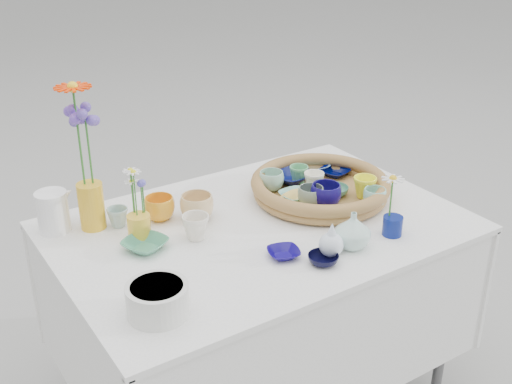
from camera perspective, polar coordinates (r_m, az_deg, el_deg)
wicker_tray at (r=2.19m, az=5.72°, el=0.41°), size 0.47×0.47×0.08m
tray_ceramic_0 at (r=2.27m, az=3.14°, el=1.39°), size 0.16×0.16×0.03m
tray_ceramic_1 at (r=2.33m, az=7.02°, el=1.76°), size 0.13×0.13×0.02m
tray_ceramic_2 at (r=2.17m, az=9.63°, el=0.42°), size 0.10×0.10×0.07m
tray_ceramic_3 at (r=2.18m, az=6.99°, el=0.11°), size 0.12×0.12×0.03m
tray_ceramic_4 at (r=2.09m, az=4.90°, el=-0.42°), size 0.09×0.09×0.07m
tray_ceramic_5 at (r=2.14m, az=3.54°, el=-0.34°), size 0.10×0.10×0.03m
tray_ceramic_6 at (r=2.19m, az=1.38°, el=1.00°), size 0.09×0.09×0.07m
tray_ceramic_7 at (r=2.20m, az=5.17°, el=0.95°), size 0.07×0.07×0.06m
tray_ceramic_8 at (r=2.37m, az=5.18°, el=2.25°), size 0.11×0.11×0.03m
tray_ceramic_9 at (r=2.09m, az=6.22°, el=-0.32°), size 0.12×0.12×0.08m
tray_ceramic_10 at (r=2.11m, az=3.88°, el=-0.74°), size 0.14×0.14×0.03m
tray_ceramic_11 at (r=2.12m, az=10.50°, el=-0.46°), size 0.08×0.08×0.06m
tray_ceramic_12 at (r=2.26m, az=3.82°, el=1.56°), size 0.08×0.08×0.06m
loose_ceramic_0 at (r=2.06m, az=-8.58°, el=-1.45°), size 0.13×0.13×0.08m
loose_ceramic_1 at (r=2.04m, az=-5.28°, el=-1.36°), size 0.14×0.14×0.08m
loose_ceramic_2 at (r=1.91m, az=-9.84°, el=-4.63°), size 0.17×0.17×0.03m
loose_ceramic_3 at (r=1.93m, az=-5.38°, el=-3.13°), size 0.11×0.11×0.08m
loose_ceramic_4 at (r=1.85m, az=2.47°, el=-5.47°), size 0.12×0.12×0.02m
loose_ceramic_5 at (r=2.04m, az=-12.18°, el=-2.21°), size 0.07×0.07×0.06m
loose_ceramic_6 at (r=1.82m, az=5.99°, el=-5.97°), size 0.11×0.11×0.03m
fluted_bowl at (r=1.62m, az=-8.74°, el=-9.45°), size 0.20×0.20×0.08m
bud_vase_paleblue at (r=1.84m, az=6.72°, el=-4.15°), size 0.08×0.08×0.11m
bud_vase_seafoam at (r=1.89m, az=8.60°, el=-3.38°), size 0.12×0.12×0.11m
bud_vase_cobalt at (r=1.99m, az=12.04°, el=-2.96°), size 0.06×0.06×0.06m
single_daisy at (r=1.96m, az=11.92°, el=-0.47°), size 0.10×0.10×0.14m
tall_vase_yellow at (r=2.03m, az=-14.41°, el=-1.20°), size 0.09×0.09×0.15m
gerbera at (r=1.95m, az=-15.47°, el=4.72°), size 0.13×0.13×0.32m
hydrangea at (r=1.97m, az=-14.61°, el=3.51°), size 0.09×0.09×0.29m
white_pitcher at (r=2.05m, az=-17.61°, el=-1.68°), size 0.14×0.10×0.13m
daisy_cup at (r=1.96m, az=-10.35°, el=-3.04°), size 0.08×0.08×0.08m
daisy_posy at (r=1.93m, az=-10.47°, el=0.03°), size 0.10×0.10×0.14m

